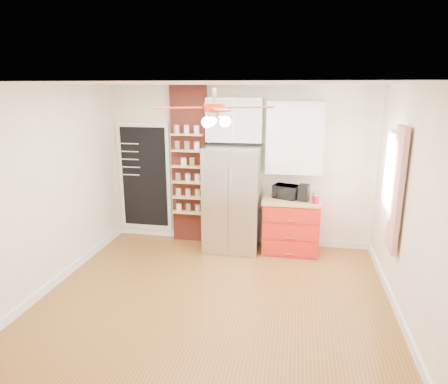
% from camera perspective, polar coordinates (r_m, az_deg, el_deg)
% --- Properties ---
extents(floor, '(4.50, 4.50, 0.00)m').
position_cam_1_polar(floor, '(5.43, -1.20, -14.58)').
color(floor, brown).
rests_on(floor, ground).
extents(ceiling, '(4.50, 4.50, 0.00)m').
position_cam_1_polar(ceiling, '(4.73, -1.38, 15.23)').
color(ceiling, white).
rests_on(ceiling, wall_back).
extents(wall_back, '(4.50, 0.02, 2.70)m').
position_cam_1_polar(wall_back, '(6.83, 2.16, 3.68)').
color(wall_back, '#FFF2CD').
rests_on(wall_back, floor).
extents(wall_front, '(4.50, 0.02, 2.70)m').
position_cam_1_polar(wall_front, '(3.10, -9.00, -10.45)').
color(wall_front, '#FFF2CD').
rests_on(wall_front, floor).
extents(wall_left, '(0.02, 4.00, 2.70)m').
position_cam_1_polar(wall_left, '(5.79, -23.62, 0.43)').
color(wall_left, '#FFF2CD').
rests_on(wall_left, floor).
extents(wall_right, '(0.02, 4.00, 2.70)m').
position_cam_1_polar(wall_right, '(4.98, 24.98, -1.92)').
color(wall_right, '#FFF2CD').
rests_on(wall_right, floor).
extents(chalkboard, '(0.95, 0.05, 1.95)m').
position_cam_1_polar(chalkboard, '(7.29, -11.26, 2.10)').
color(chalkboard, white).
rests_on(chalkboard, wall_back).
extents(brick_pillar, '(0.60, 0.16, 2.70)m').
position_cam_1_polar(brick_pillar, '(6.93, -4.93, 3.79)').
color(brick_pillar, maroon).
rests_on(brick_pillar, floor).
extents(fridge, '(0.90, 0.70, 1.75)m').
position_cam_1_polar(fridge, '(6.59, 1.21, -0.96)').
color(fridge, '#B9B9BE').
rests_on(fridge, floor).
extents(upper_glass_cabinet, '(0.90, 0.35, 0.70)m').
position_cam_1_polar(upper_glass_cabinet, '(6.56, 1.56, 10.29)').
color(upper_glass_cabinet, white).
rests_on(upper_glass_cabinet, wall_back).
extents(red_cabinet, '(0.94, 0.64, 0.90)m').
position_cam_1_polar(red_cabinet, '(6.69, 9.52, -4.74)').
color(red_cabinet, red).
rests_on(red_cabinet, floor).
extents(upper_shelf_unit, '(0.90, 0.30, 1.15)m').
position_cam_1_polar(upper_shelf_unit, '(6.53, 10.08, 7.62)').
color(upper_shelf_unit, white).
rests_on(upper_shelf_unit, wall_back).
extents(window, '(0.04, 0.75, 1.05)m').
position_cam_1_polar(window, '(5.78, 22.90, 2.51)').
color(window, white).
rests_on(window, wall_right).
extents(curtain, '(0.06, 0.40, 1.55)m').
position_cam_1_polar(curtain, '(5.27, 23.47, 0.23)').
color(curtain, '#AC1619').
rests_on(curtain, wall_right).
extents(ceiling_fan, '(1.40, 1.40, 0.44)m').
position_cam_1_polar(ceiling_fan, '(4.74, -1.36, 11.90)').
color(ceiling_fan, silver).
rests_on(ceiling_fan, ceiling).
extents(toaster_oven, '(0.47, 0.39, 0.22)m').
position_cam_1_polar(toaster_oven, '(6.58, 8.84, 0.05)').
color(toaster_oven, black).
rests_on(toaster_oven, red_cabinet).
extents(coffee_maker, '(0.19, 0.22, 0.26)m').
position_cam_1_polar(coffee_maker, '(6.48, 11.34, -0.10)').
color(coffee_maker, black).
rests_on(coffee_maker, red_cabinet).
extents(canister_left, '(0.12, 0.12, 0.13)m').
position_cam_1_polar(canister_left, '(6.38, 13.00, -1.06)').
color(canister_left, '#BA0A2F').
rests_on(canister_left, red_cabinet).
extents(canister_right, '(0.11, 0.11, 0.13)m').
position_cam_1_polar(canister_right, '(6.54, 12.95, -0.67)').
color(canister_right, red).
rests_on(canister_right, red_cabinet).
extents(pantry_jar_oats, '(0.12, 0.12, 0.13)m').
position_cam_1_polar(pantry_jar_oats, '(6.80, -5.78, 4.30)').
color(pantry_jar_oats, '#F2EEB9').
rests_on(pantry_jar_oats, brick_pillar).
extents(pantry_jar_beans, '(0.09, 0.09, 0.13)m').
position_cam_1_polar(pantry_jar_beans, '(6.73, -4.56, 4.24)').
color(pantry_jar_beans, olive).
rests_on(pantry_jar_beans, brick_pillar).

